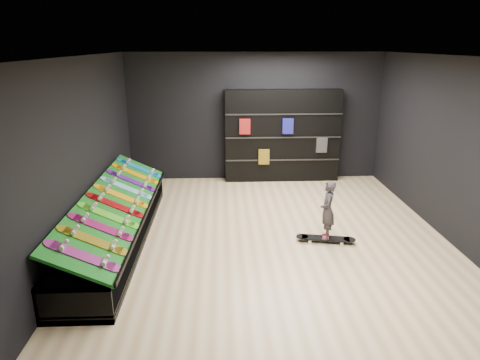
{
  "coord_description": "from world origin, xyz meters",
  "views": [
    {
      "loc": [
        -0.8,
        -6.6,
        3.19
      ],
      "look_at": [
        -0.5,
        0.2,
        1.0
      ],
      "focal_mm": 32.0,
      "sensor_mm": 36.0,
      "label": 1
    }
  ],
  "objects_px": {
    "back_shelving": "(282,136)",
    "floor_skateboard": "(326,240)",
    "display_rack": "(118,228)",
    "child": "(327,221)"
  },
  "relations": [
    {
      "from": "display_rack",
      "to": "floor_skateboard",
      "type": "relative_size",
      "value": 4.59
    },
    {
      "from": "display_rack",
      "to": "floor_skateboard",
      "type": "distance_m",
      "value": 3.48
    },
    {
      "from": "back_shelving",
      "to": "floor_skateboard",
      "type": "distance_m",
      "value": 3.65
    },
    {
      "from": "display_rack",
      "to": "child",
      "type": "bearing_deg",
      "value": -2.83
    },
    {
      "from": "back_shelving",
      "to": "floor_skateboard",
      "type": "bearing_deg",
      "value": -85.49
    },
    {
      "from": "back_shelving",
      "to": "child",
      "type": "distance_m",
      "value": 3.57
    },
    {
      "from": "display_rack",
      "to": "child",
      "type": "distance_m",
      "value": 3.48
    },
    {
      "from": "child",
      "to": "display_rack",
      "type": "bearing_deg",
      "value": -79.83
    },
    {
      "from": "floor_skateboard",
      "to": "child",
      "type": "height_order",
      "value": "child"
    },
    {
      "from": "display_rack",
      "to": "back_shelving",
      "type": "height_order",
      "value": "back_shelving"
    }
  ]
}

